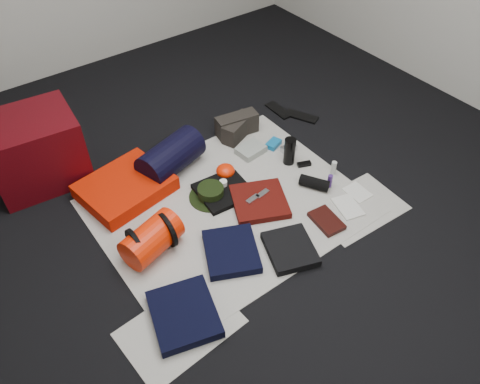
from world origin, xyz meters
TOP-DOWN VIEW (x-y plane):
  - floor at (0.00, 0.00)m, footprint 4.50×4.50m
  - newspaper_mat at (0.00, 0.00)m, footprint 1.60×1.30m
  - newspaper_sheet_front_left at (-0.70, -0.55)m, footprint 0.61×0.44m
  - newspaper_sheet_front_right at (0.65, -0.50)m, footprint 0.60×0.43m
  - red_cabinet at (-0.84, 0.98)m, footprint 0.61×0.53m
  - sleeping_pad at (-0.47, 0.50)m, footprint 0.61×0.53m
  - stuff_sack at (-0.56, -0.03)m, footprint 0.39×0.29m
  - sack_strap_left at (-0.66, -0.03)m, footprint 0.02×0.22m
  - sack_strap_right at (-0.46, -0.03)m, footprint 0.03×0.22m
  - navy_duffel at (-0.11, 0.51)m, footprint 0.50×0.36m
  - boonie_brim at (-0.05, 0.13)m, footprint 0.31×0.31m
  - boonie_crown at (-0.05, 0.13)m, footprint 0.17×0.17m
  - hiking_boot_left at (0.48, 0.55)m, footprint 0.31×0.21m
  - hiking_boot_right at (0.50, 0.58)m, footprint 0.33×0.17m
  - flip_flop_left at (0.94, 0.62)m, footprint 0.10×0.25m
  - flip_flop_right at (1.03, 0.45)m, footprint 0.20×0.27m
  - trousers_navy_a at (-0.65, -0.51)m, footprint 0.41×0.44m
  - trousers_navy_b at (-0.22, -0.33)m, footprint 0.41×0.43m
  - trousers_charcoal at (0.07, -0.51)m, footprint 0.35×0.37m
  - black_tshirt at (0.04, 0.12)m, footprint 0.35×0.33m
  - red_shirt at (0.17, -0.10)m, footprint 0.45×0.45m
  - orange_stuff_sack at (0.15, 0.25)m, footprint 0.17×0.17m
  - first_aid_pouch at (0.44, 0.34)m, footprint 0.21×0.16m
  - water_bottle at (0.59, 0.09)m, footprint 0.10×0.10m
  - speaker at (0.55, -0.20)m, footprint 0.17×0.21m
  - compact_camera at (0.67, 0.19)m, footprint 0.11×0.07m
  - cyan_case at (0.62, 0.30)m, footprint 0.14×0.11m
  - toiletry_purple at (0.64, -0.25)m, footprint 0.04×0.04m
  - toiletry_clear at (0.75, -0.18)m, footprint 0.04×0.04m
  - paperback_book at (0.40, -0.48)m, footprint 0.16×0.23m
  - map_booklet at (0.60, -0.47)m, footprint 0.19×0.23m
  - map_printout at (0.75, -0.41)m, footprint 0.13×0.17m
  - sunglasses at (0.65, 0.00)m, footprint 0.10×0.07m
  - key_cluster at (-0.59, -0.57)m, footprint 0.10×0.10m
  - tape_roll at (0.06, 0.15)m, footprint 0.05×0.05m
  - energy_bar_a at (0.13, -0.08)m, footprint 0.10×0.05m
  - energy_bar_b at (0.21, -0.08)m, footprint 0.10×0.05m

SIDE VIEW (x-z plane):
  - floor at x=0.00m, z-range -0.02..0.00m
  - newspaper_sheet_front_left at x=-0.70m, z-range 0.00..0.00m
  - newspaper_sheet_front_right at x=0.65m, z-range 0.00..0.00m
  - newspaper_mat at x=0.00m, z-range 0.00..0.01m
  - flip_flop_left at x=0.94m, z-range 0.00..0.01m
  - flip_flop_right at x=1.03m, z-range 0.00..0.01m
  - map_printout at x=0.75m, z-range 0.01..0.01m
  - boonie_brim at x=-0.05m, z-range 0.01..0.01m
  - map_booklet at x=0.60m, z-range 0.01..0.02m
  - key_cluster at x=-0.59m, z-range 0.01..0.02m
  - sunglasses at x=0.65m, z-range 0.01..0.03m
  - paperback_book at x=0.40m, z-range 0.01..0.04m
  - black_tshirt at x=0.04m, z-range 0.01..0.04m
  - cyan_case at x=0.62m, z-range 0.01..0.04m
  - compact_camera at x=0.67m, z-range 0.01..0.05m
  - red_shirt at x=0.17m, z-range 0.01..0.05m
  - trousers_charcoal at x=0.07m, z-range 0.01..0.05m
  - first_aid_pouch at x=0.44m, z-range 0.01..0.05m
  - trousers_navy_b at x=-0.22m, z-range 0.01..0.06m
  - trousers_navy_a at x=-0.65m, z-range 0.01..0.06m
  - speaker at x=0.55m, z-range 0.01..0.08m
  - orange_stuff_sack at x=0.15m, z-range 0.01..0.09m
  - boonie_crown at x=-0.05m, z-range 0.01..0.09m
  - toiletry_purple at x=0.64m, z-range 0.01..0.10m
  - sleeping_pad at x=-0.47m, z-range 0.01..0.11m
  - tape_roll at x=0.06m, z-range 0.04..0.07m
  - toiletry_clear at x=0.75m, z-range 0.01..0.11m
  - energy_bar_a at x=0.13m, z-range 0.05..0.06m
  - energy_bar_b at x=0.21m, z-range 0.05..0.06m
  - hiking_boot_left at x=0.48m, z-range 0.01..0.15m
  - hiking_boot_right at x=0.50m, z-range 0.01..0.16m
  - water_bottle at x=0.59m, z-range 0.01..0.21m
  - stuff_sack at x=-0.56m, z-range 0.01..0.21m
  - sack_strap_left at x=-0.66m, z-range 0.01..0.22m
  - sack_strap_right at x=-0.46m, z-range 0.01..0.22m
  - navy_duffel at x=-0.11m, z-range 0.01..0.24m
  - red_cabinet at x=-0.84m, z-range 0.00..0.47m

